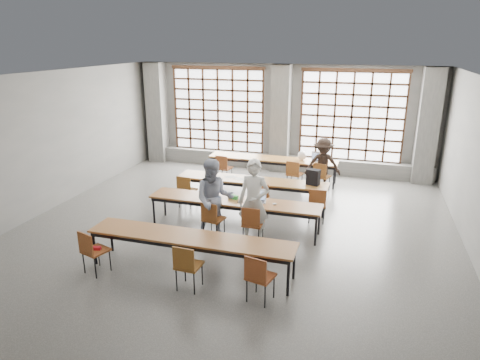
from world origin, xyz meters
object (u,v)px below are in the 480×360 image
Objects in this scene: chair_mid_left at (186,188)px; mouse at (275,204)px; chair_back_left at (223,166)px; chair_mid_right at (317,202)px; chair_near_mid at (187,263)px; desk_row_d at (190,239)px; student_female at (214,199)px; chair_mid_centre at (261,196)px; student_male at (254,202)px; chair_back_mid at (294,172)px; chair_front_right at (252,221)px; chair_near_left at (92,248)px; laptop_front at (258,198)px; student_back at (323,165)px; desk_row_b at (252,182)px; phone at (240,202)px; chair_front_left at (212,217)px; laptop_back at (317,159)px; chair_near_right at (259,274)px; chair_back_right at (321,174)px; red_pouch at (96,248)px; desk_row_c at (234,203)px; green_box at (233,197)px; desk_row_a at (273,160)px; plastic_bag at (302,156)px.

chair_mid_left is 8.98× the size of mouse.
chair_back_left is 3.88m from chair_mid_right.
chair_near_mid is (1.36, -5.89, 0.00)m from chair_back_left.
student_female is (-0.09, 1.56, 0.24)m from desk_row_d.
desk_row_d is 3.08m from chair_mid_centre.
chair_mid_centre is 1.52m from student_male.
chair_back_mid is 3.84m from chair_front_right.
laptop_front is (2.47, 2.79, 0.25)m from chair_near_left.
chair_back_mid and chair_near_mid have the same top height.
student_female is (-2.08, -1.45, 0.37)m from chair_mid_right.
laptop_front is 4.16× the size of mouse.
student_back reaches higher than chair_near_mid.
laptop_front reaches higher than chair_back_left.
desk_row_b is 30.77× the size of phone.
chair_mid_left is at bearing 129.66° from chair_front_left.
laptop_back is 2.85× the size of phone.
student_back reaches higher than chair_front_right.
chair_front_right is at bearing 108.17° from chair_near_right.
chair_back_right reaches higher than mouse.
laptop_front is (-1.25, -0.85, 0.25)m from chair_mid_right.
red_pouch is at bearing -146.29° from student_female.
desk_row_b is 2.75m from laptop_back.
chair_back_mid is at bearing 78.91° from desk_row_d.
desk_row_c is 1.00× the size of desk_row_d.
student_female is 9.02× the size of red_pouch.
chair_near_mid is at bearing -0.11° from chair_near_left.
chair_back_left is 6.05m from chair_near_mid.
chair_near_right is at bearing -1.39° from red_pouch.
desk_row_b is 4.55× the size of chair_mid_right.
desk_row_a is at bearing 88.62° from green_box.
chair_back_right is at bearing 0.05° from chair_back_left.
chair_back_mid and chair_mid_right have the same top height.
laptop_front is (-1.08, -3.10, 0.25)m from chair_back_right.
green_box is (-0.05, 0.08, 0.11)m from desk_row_c.
chair_mid_right is at bearing 56.53° from desk_row_d.
chair_back_right is at bearing 43.70° from student_female.
plastic_bag reaches higher than phone.
chair_front_left is 2.62m from chair_near_left.
chair_near_right reaches higher than phone.
chair_near_left is (-0.56, -5.89, 0.00)m from chair_back_left.
laptop_front is at bearing -145.81° from chair_mid_right.
chair_back_left is at bearing 115.13° from phone.
student_back is 12.06× the size of phone.
chair_front_right is 3.19m from red_pouch.
chair_near_mid is 0.49× the size of student_female.
chair_back_right is at bearing -44.96° from plastic_bag.
desk_row_d is 16.00× the size of green_box.
chair_back_mid is 1.00× the size of chair_near_mid.
chair_back_left is at bearing 102.46° from desk_row_d.
chair_near_mid is (0.01, -4.27, -0.13)m from desk_row_b.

